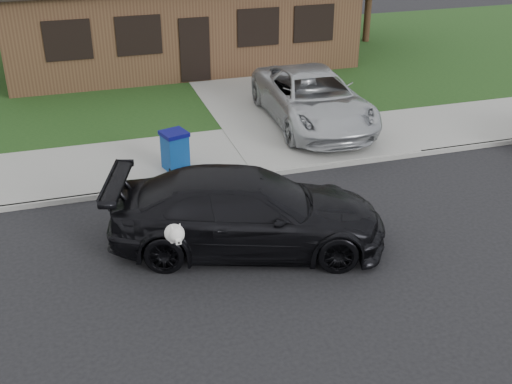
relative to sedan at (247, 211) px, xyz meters
name	(u,v)px	position (x,y,z in m)	size (l,w,h in m)	color
ground	(108,286)	(-2.75, -0.59, -0.76)	(120.00, 120.00, 0.00)	black
sidewalk	(88,170)	(-2.75, 4.41, -0.70)	(60.00, 3.00, 0.12)	gray
curb	(93,197)	(-2.75, 2.91, -0.70)	(60.00, 0.12, 0.12)	gray
lawn	(72,77)	(-2.75, 12.41, -0.70)	(60.00, 13.00, 0.13)	#193814
driveway	(261,87)	(3.25, 9.41, -0.69)	(4.50, 13.00, 0.14)	gray
sedan	(247,211)	(0.00, 0.00, 0.00)	(5.65, 3.59, 1.53)	black
minivan	(313,98)	(3.56, 5.59, 0.11)	(2.43, 5.26, 1.46)	#B8BCC0
recycling_bin	(175,150)	(-0.70, 3.73, -0.16)	(0.71, 0.71, 0.95)	navy
house	(171,0)	(1.25, 14.40, 1.37)	(12.60, 8.60, 4.65)	#422B1C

